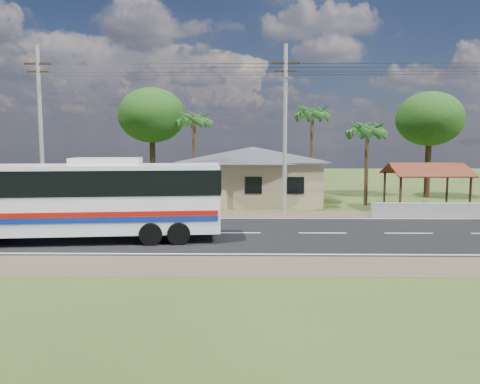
% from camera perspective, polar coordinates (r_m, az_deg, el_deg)
% --- Properties ---
extents(ground, '(120.00, 120.00, 0.00)m').
position_cam_1_polar(ground, '(24.66, -0.39, -5.04)').
color(ground, '#2E4318').
rests_on(ground, ground).
extents(road, '(120.00, 16.00, 0.03)m').
position_cam_1_polar(road, '(24.65, -0.39, -5.02)').
color(road, black).
rests_on(road, ground).
extents(house, '(12.40, 10.00, 5.00)m').
position_cam_1_polar(house, '(37.24, 1.58, 2.85)').
color(house, tan).
rests_on(house, ground).
extents(waiting_shed, '(5.20, 4.48, 3.35)m').
position_cam_1_polar(waiting_shed, '(35.04, 21.72, 2.35)').
color(waiting_shed, '#362213').
rests_on(waiting_shed, ground).
extents(concrete_barrier, '(7.00, 0.30, 0.90)m').
position_cam_1_polar(concrete_barrier, '(32.21, 21.72, -2.03)').
color(concrete_barrier, '#9E9E99').
rests_on(concrete_barrier, ground).
extents(utility_poles, '(32.80, 2.22, 11.00)m').
position_cam_1_polar(utility_poles, '(30.76, 4.89, 7.96)').
color(utility_poles, '#9E9E99').
rests_on(utility_poles, ground).
extents(palm_near, '(2.80, 2.80, 6.70)m').
position_cam_1_polar(palm_near, '(36.32, 15.28, 7.39)').
color(palm_near, '#47301E').
rests_on(palm_near, ground).
extents(palm_mid, '(2.80, 2.80, 8.20)m').
position_cam_1_polar(palm_mid, '(40.13, 8.80, 9.47)').
color(palm_mid, '#47301E').
rests_on(palm_mid, ground).
extents(palm_far, '(2.80, 2.80, 7.70)m').
position_cam_1_polar(palm_far, '(40.48, -5.64, 8.80)').
color(palm_far, '#47301E').
rests_on(palm_far, ground).
extents(tree_behind_house, '(6.00, 6.00, 9.61)m').
position_cam_1_polar(tree_behind_house, '(43.10, -10.71, 9.14)').
color(tree_behind_house, '#47301E').
rests_on(tree_behind_house, ground).
extents(tree_behind_shed, '(5.60, 5.60, 9.02)m').
position_cam_1_polar(tree_behind_shed, '(43.10, 22.12, 8.22)').
color(tree_behind_shed, '#47301E').
rests_on(tree_behind_shed, ground).
extents(coach_bus, '(13.17, 4.16, 4.02)m').
position_cam_1_polar(coach_bus, '(23.54, -18.43, -0.23)').
color(coach_bus, white).
rests_on(coach_bus, ground).
extents(motorcycle, '(1.64, 0.83, 0.83)m').
position_cam_1_polar(motorcycle, '(33.97, 20.95, -1.66)').
color(motorcycle, black).
rests_on(motorcycle, ground).
extents(small_car, '(2.80, 4.70, 1.50)m').
position_cam_1_polar(small_car, '(30.08, -27.26, -2.25)').
color(small_car, '#313133').
rests_on(small_car, ground).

